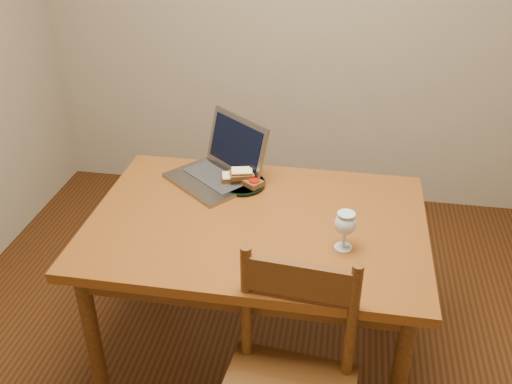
% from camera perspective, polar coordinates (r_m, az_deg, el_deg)
% --- Properties ---
extents(floor, '(3.20, 3.20, 0.02)m').
position_cam_1_polar(floor, '(2.63, 0.43, -17.75)').
color(floor, black).
rests_on(floor, ground).
extents(table, '(1.30, 0.90, 0.74)m').
position_cam_1_polar(table, '(2.26, 0.08, -4.59)').
color(table, '#552F0E').
rests_on(table, floor).
extents(plate, '(0.20, 0.20, 0.02)m').
position_cam_1_polar(plate, '(2.43, -1.42, 0.81)').
color(plate, black).
rests_on(plate, table).
extents(sandwich_cheese, '(0.12, 0.08, 0.03)m').
position_cam_1_polar(sandwich_cheese, '(2.44, -2.17, 1.51)').
color(sandwich_cheese, '#381E0C').
rests_on(sandwich_cheese, plate).
extents(sandwich_tomato, '(0.13, 0.12, 0.03)m').
position_cam_1_polar(sandwich_tomato, '(2.41, -0.57, 1.15)').
color(sandwich_tomato, '#381E0C').
rests_on(sandwich_tomato, plate).
extents(sandwich_top, '(0.11, 0.09, 0.03)m').
position_cam_1_polar(sandwich_top, '(2.41, -1.42, 1.84)').
color(sandwich_top, '#381E0C').
rests_on(sandwich_top, plate).
extents(milk_glass, '(0.08, 0.08, 0.15)m').
position_cam_1_polar(milk_glass, '(2.04, 8.86, -3.86)').
color(milk_glass, white).
rests_on(milk_glass, table).
extents(laptop, '(0.48, 0.47, 0.25)m').
position_cam_1_polar(laptop, '(2.48, -3.45, 2.87)').
color(laptop, slate).
rests_on(laptop, table).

